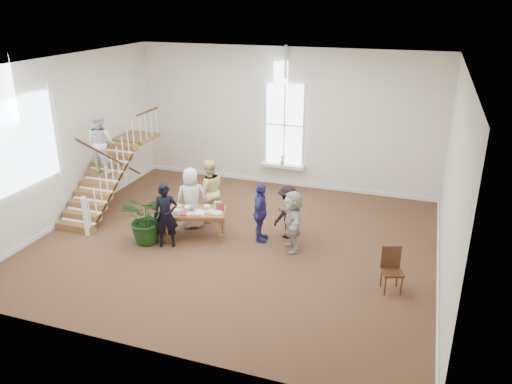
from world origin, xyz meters
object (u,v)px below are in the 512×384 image
at_px(library_table, 194,214).
at_px(woman_cluster_b, 288,212).
at_px(elderly_woman, 191,198).
at_px(woman_cluster_c, 292,221).
at_px(person_yellow, 209,191).
at_px(woman_cluster_a, 260,213).
at_px(police_officer, 166,216).
at_px(side_chair, 392,266).
at_px(floor_plant, 148,219).

relative_size(library_table, woman_cluster_b, 1.25).
height_order(elderly_woman, woman_cluster_c, elderly_woman).
bearing_deg(person_yellow, elderly_woman, 24.31).
height_order(library_table, woman_cluster_a, woman_cluster_a).
bearing_deg(woman_cluster_b, elderly_woman, -58.90).
distance_m(police_officer, woman_cluster_c, 3.16).
xyz_separation_m(police_officer, side_chair, (5.53, -0.22, -0.29)).
distance_m(woman_cluster_a, floor_plant, 2.87).
relative_size(police_officer, person_yellow, 0.92).
relative_size(woman_cluster_a, woman_cluster_c, 1.00).
height_order(elderly_woman, person_yellow, person_yellow).
bearing_deg(library_table, police_officer, -142.34).
distance_m(person_yellow, woman_cluster_c, 2.80).
height_order(library_table, police_officer, police_officer).
height_order(woman_cluster_b, side_chair, woman_cluster_b).
distance_m(woman_cluster_a, woman_cluster_c, 0.92).
distance_m(police_officer, floor_plant, 0.56).
bearing_deg(elderly_woman, person_yellow, -150.02).
relative_size(library_table, woman_cluster_c, 1.14).
bearing_deg(elderly_woman, side_chair, 135.79).
relative_size(woman_cluster_b, woman_cluster_c, 0.91).
xyz_separation_m(police_officer, woman_cluster_c, (3.04, 0.84, -0.05)).
relative_size(library_table, woman_cluster_a, 1.13).
bearing_deg(floor_plant, woman_cluster_a, 21.28).
relative_size(person_yellow, woman_cluster_c, 1.16).
xyz_separation_m(woman_cluster_b, floor_plant, (-3.27, -1.49, -0.05)).
relative_size(library_table, floor_plant, 1.35).
xyz_separation_m(person_yellow, woman_cluster_b, (2.34, -0.26, -0.19)).
xyz_separation_m(police_officer, woman_cluster_a, (2.14, 1.04, -0.05)).
relative_size(police_officer, elderly_woman, 0.99).
xyz_separation_m(person_yellow, woman_cluster_a, (1.74, -0.71, -0.12)).
bearing_deg(police_officer, woman_cluster_c, -8.82).
distance_m(woman_cluster_b, woman_cluster_c, 0.72).
height_order(police_officer, woman_cluster_b, police_officer).
bearing_deg(side_chair, police_officer, 157.98).
height_order(library_table, floor_plant, floor_plant).
bearing_deg(woman_cluster_b, floor_plant, -39.60).
height_order(library_table, person_yellow, person_yellow).
bearing_deg(woman_cluster_c, woman_cluster_a, -129.71).
bearing_deg(police_officer, person_yellow, 52.86).
bearing_deg(side_chair, floor_plant, 158.18).
distance_m(woman_cluster_c, side_chair, 2.72).
bearing_deg(side_chair, woman_cluster_c, 137.17).
relative_size(police_officer, side_chair, 1.71).
height_order(person_yellow, side_chair, person_yellow).
bearing_deg(woman_cluster_c, elderly_woman, -125.11).
bearing_deg(floor_plant, side_chair, -2.09).
xyz_separation_m(elderly_woman, side_chair, (5.43, -1.47, -0.30)).
xyz_separation_m(person_yellow, floor_plant, (-0.93, -1.75, -0.24)).
distance_m(police_officer, woman_cluster_b, 3.12).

